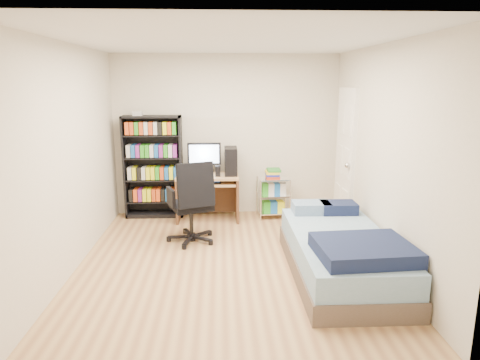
{
  "coord_description": "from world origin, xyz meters",
  "views": [
    {
      "loc": [
        -0.08,
        -4.72,
        2.08
      ],
      "look_at": [
        0.15,
        0.4,
        0.9
      ],
      "focal_mm": 32.0,
      "sensor_mm": 36.0,
      "label": 1
    }
  ],
  "objects_px": {
    "computer_desk": "(214,179)",
    "bed": "(341,253)",
    "media_shelf": "(153,166)",
    "office_chair": "(192,217)"
  },
  "relations": [
    {
      "from": "computer_desk",
      "to": "bed",
      "type": "distance_m",
      "value": 2.54
    },
    {
      "from": "computer_desk",
      "to": "bed",
      "type": "bearing_deg",
      "value": -55.8
    },
    {
      "from": "media_shelf",
      "to": "computer_desk",
      "type": "relative_size",
      "value": 1.39
    },
    {
      "from": "media_shelf",
      "to": "bed",
      "type": "bearing_deg",
      "value": -43.83
    },
    {
      "from": "computer_desk",
      "to": "media_shelf",
      "type": "bearing_deg",
      "value": 169.38
    },
    {
      "from": "media_shelf",
      "to": "bed",
      "type": "height_order",
      "value": "media_shelf"
    },
    {
      "from": "media_shelf",
      "to": "bed",
      "type": "relative_size",
      "value": 0.79
    },
    {
      "from": "media_shelf",
      "to": "office_chair",
      "type": "distance_m",
      "value": 1.42
    },
    {
      "from": "media_shelf",
      "to": "office_chair",
      "type": "bearing_deg",
      "value": -60.28
    },
    {
      "from": "media_shelf",
      "to": "computer_desk",
      "type": "height_order",
      "value": "media_shelf"
    }
  ]
}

